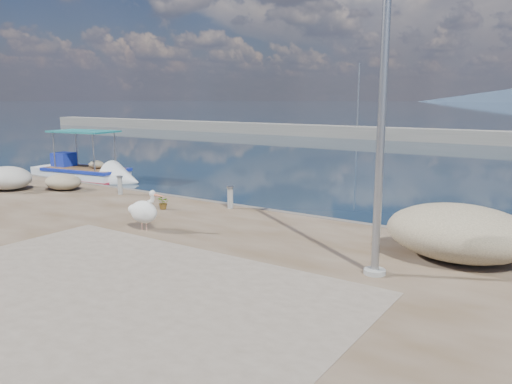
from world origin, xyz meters
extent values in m
plane|color=#162635|center=(0.00, 0.00, 0.00)|extent=(1400.00, 1400.00, 0.00)
cube|color=gray|center=(1.00, -3.00, 0.50)|extent=(9.00, 7.00, 0.01)
cube|color=gray|center=(0.00, 40.00, 0.60)|extent=(120.00, 2.20, 1.20)
cylinder|color=gray|center=(-12.00, 40.00, 4.00)|extent=(0.16, 0.16, 7.00)
cube|color=white|center=(-12.93, 7.64, 0.08)|extent=(6.14, 2.75, 0.97)
cube|color=#17289A|center=(-12.93, 7.64, 0.51)|extent=(4.50, 2.58, 0.14)
cube|color=maroon|center=(-12.93, 7.64, 0.02)|extent=(4.50, 2.56, 0.12)
cube|color=#17289A|center=(-14.40, 7.43, 0.92)|extent=(1.04, 1.04, 0.71)
cube|color=#196367|center=(-12.93, 7.64, 2.40)|extent=(3.48, 2.28, 0.08)
cylinder|color=tan|center=(-1.83, 0.98, 0.64)|extent=(0.04, 0.04, 0.28)
cylinder|color=tan|center=(-1.69, 1.01, 0.64)|extent=(0.04, 0.04, 0.28)
ellipsoid|color=silver|center=(-1.76, 0.99, 1.01)|extent=(0.94, 0.68, 0.61)
cylinder|color=silver|center=(-1.50, 1.04, 1.31)|extent=(0.22, 0.15, 0.52)
sphere|color=silver|center=(-1.46, 1.05, 1.54)|extent=(0.17, 0.17, 0.17)
cone|color=#E87B5A|center=(-1.26, 1.09, 1.50)|extent=(0.42, 0.17, 0.13)
cylinder|color=gray|center=(4.68, 1.19, 4.00)|extent=(0.16, 0.16, 7.00)
cylinder|color=gray|center=(4.68, 1.19, 0.55)|extent=(0.44, 0.44, 0.10)
cylinder|color=gray|center=(-1.47, 4.49, 0.85)|extent=(0.18, 0.18, 0.70)
cylinder|color=gray|center=(-1.47, 4.49, 1.20)|extent=(0.24, 0.24, 0.06)
cylinder|color=gray|center=(-6.31, 4.11, 0.83)|extent=(0.17, 0.17, 0.66)
cylinder|color=gray|center=(-6.31, 4.11, 1.16)|extent=(0.23, 0.23, 0.06)
imported|color=#33722D|center=(-3.16, 3.16, 0.73)|extent=(0.50, 0.47, 0.45)
ellipsoid|color=beige|center=(-10.76, 2.35, 0.95)|extent=(2.21, 1.61, 0.90)
ellipsoid|color=#BEAF8D|center=(5.86, 3.08, 1.12)|extent=(3.16, 2.26, 1.24)
ellipsoid|color=#BEAF8D|center=(-8.91, 3.52, 0.81)|extent=(1.57, 1.22, 0.61)
camera|label=1|loc=(8.08, -8.17, 4.02)|focal=35.00mm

